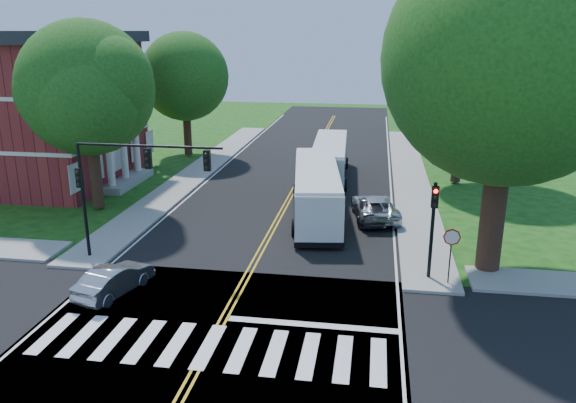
% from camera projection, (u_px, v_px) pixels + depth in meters
% --- Properties ---
extents(ground, '(140.00, 140.00, 0.00)m').
position_uv_depth(ground, '(213.00, 339.00, 20.49)').
color(ground, '#144110').
rests_on(ground, ground).
extents(road, '(14.00, 96.00, 0.01)m').
position_uv_depth(road, '(289.00, 199.00, 37.49)').
color(road, black).
rests_on(road, ground).
extents(cross_road, '(60.00, 12.00, 0.01)m').
position_uv_depth(cross_road, '(213.00, 339.00, 20.48)').
color(cross_road, black).
rests_on(cross_road, ground).
extents(center_line, '(0.36, 70.00, 0.01)m').
position_uv_depth(center_line, '(297.00, 184.00, 41.27)').
color(center_line, gold).
rests_on(center_line, road).
extents(edge_line_w, '(0.12, 70.00, 0.01)m').
position_uv_depth(edge_line_w, '(208.00, 180.00, 42.28)').
color(edge_line_w, silver).
rests_on(edge_line_w, road).
extents(edge_line_e, '(0.12, 70.00, 0.01)m').
position_uv_depth(edge_line_e, '(391.00, 188.00, 40.25)').
color(edge_line_e, silver).
rests_on(edge_line_e, road).
extents(crosswalk, '(12.60, 3.00, 0.01)m').
position_uv_depth(crosswalk, '(209.00, 346.00, 20.01)').
color(crosswalk, silver).
rests_on(crosswalk, road).
extents(stop_bar, '(6.60, 0.40, 0.01)m').
position_uv_depth(stop_bar, '(313.00, 325.00, 21.47)').
color(stop_bar, silver).
rests_on(stop_bar, road).
extents(sidewalk_nw, '(2.60, 40.00, 0.15)m').
position_uv_depth(sidewalk_nw, '(201.00, 169.00, 45.32)').
color(sidewalk_nw, gray).
rests_on(sidewalk_nw, ground).
extents(sidewalk_ne, '(2.60, 40.00, 0.15)m').
position_uv_depth(sidewalk_ne, '(410.00, 177.00, 42.85)').
color(sidewalk_ne, gray).
rests_on(sidewalk_ne, ground).
extents(tree_ne_big, '(10.80, 10.80, 14.91)m').
position_uv_depth(tree_ne_big, '(510.00, 60.00, 23.60)').
color(tree_ne_big, '#311A13').
rests_on(tree_ne_big, ground).
extents(tree_west_near, '(8.00, 8.00, 11.40)m').
position_uv_depth(tree_west_near, '(87.00, 88.00, 33.24)').
color(tree_west_near, '#311A13').
rests_on(tree_west_near, ground).
extents(tree_west_far, '(7.60, 7.60, 10.67)m').
position_uv_depth(tree_west_far, '(185.00, 77.00, 48.43)').
color(tree_west_far, '#311A13').
rests_on(tree_west_far, ground).
extents(tree_east_mid, '(8.40, 8.40, 11.93)m').
position_uv_depth(tree_east_mid, '(465.00, 75.00, 39.16)').
color(tree_east_mid, '#311A13').
rests_on(tree_east_mid, ground).
extents(tree_east_far, '(7.20, 7.20, 10.34)m').
position_uv_depth(tree_east_far, '(451.00, 73.00, 54.41)').
color(tree_east_far, '#311A13').
rests_on(tree_east_far, ground).
extents(signal_nw, '(7.15, 0.46, 5.66)m').
position_uv_depth(signal_nw, '(127.00, 174.00, 26.16)').
color(signal_nw, black).
rests_on(signal_nw, ground).
extents(signal_ne, '(0.30, 0.46, 4.40)m').
position_uv_depth(signal_ne, '(433.00, 218.00, 24.48)').
color(signal_ne, black).
rests_on(signal_ne, ground).
extents(stop_sign, '(0.76, 0.08, 2.53)m').
position_uv_depth(stop_sign, '(451.00, 243.00, 24.20)').
color(stop_sign, black).
rests_on(stop_sign, ground).
extents(bus_lead, '(4.10, 11.98, 3.04)m').
position_uv_depth(bus_lead, '(316.00, 190.00, 33.77)').
color(bus_lead, silver).
rests_on(bus_lead, road).
extents(bus_follow, '(3.06, 11.22, 2.88)m').
position_uv_depth(bus_follow, '(330.00, 159.00, 42.21)').
color(bus_follow, silver).
rests_on(bus_follow, road).
extents(hatchback, '(2.30, 4.07, 1.27)m').
position_uv_depth(hatchback, '(115.00, 280.00, 23.89)').
color(hatchback, '#A7AAAE').
rests_on(hatchback, road).
extents(suv, '(3.25, 5.46, 1.42)m').
position_uv_depth(suv, '(375.00, 207.00, 33.45)').
color(suv, silver).
rests_on(suv, road).
extents(dark_sedan, '(2.21, 4.39, 1.22)m').
position_uv_depth(dark_sedan, '(370.00, 211.00, 33.06)').
color(dark_sedan, black).
rests_on(dark_sedan, road).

